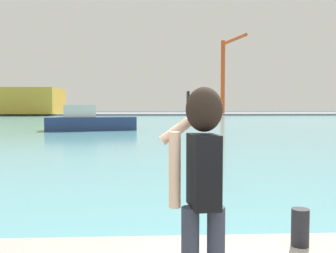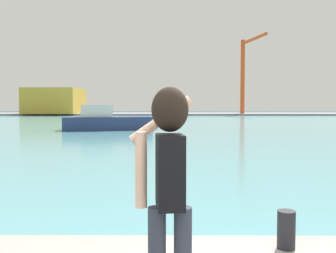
# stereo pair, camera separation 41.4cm
# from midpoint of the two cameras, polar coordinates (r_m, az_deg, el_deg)

# --- Properties ---
(ground_plane) EXTENTS (220.00, 220.00, 0.00)m
(ground_plane) POSITION_cam_midpoint_polar(r_m,az_deg,el_deg) (52.61, -1.99, 0.74)
(ground_plane) COLOR #334751
(harbor_water) EXTENTS (140.00, 100.00, 0.02)m
(harbor_water) POSITION_cam_midpoint_polar(r_m,az_deg,el_deg) (54.61, -2.02, 0.84)
(harbor_water) COLOR #599EA8
(harbor_water) RESTS_ON ground_plane
(far_shore_dock) EXTENTS (140.00, 20.00, 0.40)m
(far_shore_dock) POSITION_cam_midpoint_polar(r_m,az_deg,el_deg) (94.59, -2.35, 1.92)
(far_shore_dock) COLOR gray
(far_shore_dock) RESTS_ON ground_plane
(person_photographer) EXTENTS (0.53, 0.55, 1.74)m
(person_photographer) POSITION_cam_midpoint_polar(r_m,az_deg,el_deg) (2.90, 1.05, -7.41)
(person_photographer) COLOR #2D3342
(person_photographer) RESTS_ON quay_promenade
(harbor_bollard) EXTENTS (0.20, 0.20, 0.43)m
(harbor_bollard) POSITION_cam_midpoint_polar(r_m,az_deg,el_deg) (4.62, 16.87, -14.40)
(harbor_bollard) COLOR black
(harbor_bollard) RESTS_ON quay_promenade
(boat_moored) EXTENTS (8.22, 4.29, 2.25)m
(boat_moored) POSITION_cam_midpoint_polar(r_m,az_deg,el_deg) (34.40, -12.25, 0.79)
(boat_moored) COLOR navy
(boat_moored) RESTS_ON harbor_water
(warehouse_left) EXTENTS (11.91, 13.47, 5.89)m
(warehouse_left) POSITION_cam_midpoint_polar(r_m,az_deg,el_deg) (93.92, -19.74, 3.65)
(warehouse_left) COLOR gold
(warehouse_left) RESTS_ON far_shore_dock
(port_crane) EXTENTS (3.28, 12.54, 17.29)m
(port_crane) POSITION_cam_midpoint_polar(r_m,az_deg,el_deg) (90.25, 8.56, 8.73)
(port_crane) COLOR #D84C19
(port_crane) RESTS_ON far_shore_dock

